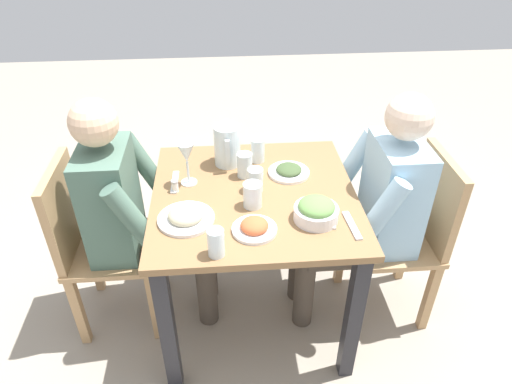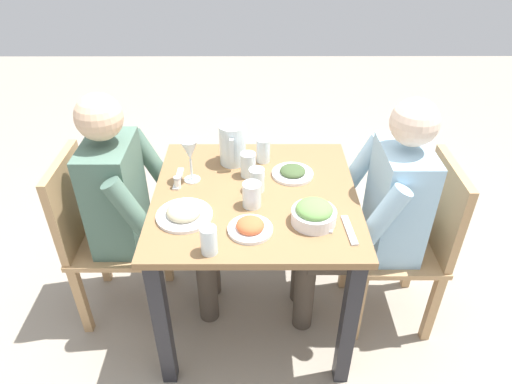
{
  "view_description": "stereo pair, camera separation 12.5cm",
  "coord_description": "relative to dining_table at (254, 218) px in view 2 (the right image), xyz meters",
  "views": [
    {
      "loc": [
        1.58,
        -0.12,
        1.83
      ],
      "look_at": [
        0.01,
        0.01,
        0.75
      ],
      "focal_mm": 32.21,
      "sensor_mm": 36.0,
      "label": 1
    },
    {
      "loc": [
        1.58,
        0.0,
        1.83
      ],
      "look_at": [
        0.01,
        0.01,
        0.75
      ],
      "focal_mm": 32.21,
      "sensor_mm": 36.0,
      "label": 2
    }
  ],
  "objects": [
    {
      "name": "water_glass_near_left",
      "position": [
        -0.27,
        0.04,
        0.19
      ],
      "size": [
        0.06,
        0.06,
        0.11
      ],
      "primitive_type": "cylinder",
      "color": "silver",
      "rests_on": "dining_table"
    },
    {
      "name": "ground_plane",
      "position": [
        0.0,
        0.0,
        -0.6
      ],
      "size": [
        8.0,
        8.0,
        0.0
      ],
      "primitive_type": "plane",
      "color": "gray"
    },
    {
      "name": "water_pitcher",
      "position": [
        -0.25,
        -0.1,
        0.23
      ],
      "size": [
        0.16,
        0.12,
        0.19
      ],
      "color": "silver",
      "rests_on": "dining_table"
    },
    {
      "name": "plate_beans",
      "position": [
        0.16,
        -0.28,
        0.15
      ],
      "size": [
        0.22,
        0.22,
        0.06
      ],
      "color": "white",
      "rests_on": "dining_table"
    },
    {
      "name": "fork_near",
      "position": [
        -0.11,
        -0.34,
        0.13
      ],
      "size": [
        0.17,
        0.03,
        0.01
      ],
      "primitive_type": "cube",
      "rotation": [
        0.0,
        0.0,
        -0.01
      ],
      "color": "silver",
      "rests_on": "dining_table"
    },
    {
      "name": "salt_shaker",
      "position": [
        -0.04,
        -0.33,
        0.16
      ],
      "size": [
        0.03,
        0.03,
        0.05
      ],
      "color": "white",
      "rests_on": "dining_table"
    },
    {
      "name": "water_glass_by_pitcher",
      "position": [
        -0.14,
        -0.03,
        0.19
      ],
      "size": [
        0.07,
        0.07,
        0.11
      ],
      "primitive_type": "cylinder",
      "color": "silver",
      "rests_on": "dining_table"
    },
    {
      "name": "wine_glass",
      "position": [
        -0.1,
        -0.28,
        0.27
      ],
      "size": [
        0.08,
        0.08,
        0.2
      ],
      "color": "silver",
      "rests_on": "dining_table"
    },
    {
      "name": "water_glass_center",
      "position": [
        -0.02,
        0.01,
        0.18
      ],
      "size": [
        0.07,
        0.07,
        0.1
      ],
      "primitive_type": "cylinder",
      "color": "silver",
      "rests_on": "dining_table"
    },
    {
      "name": "water_glass_near_right",
      "position": [
        0.37,
        -0.16,
        0.18
      ],
      "size": [
        0.06,
        0.06,
        0.11
      ],
      "primitive_type": "cylinder",
      "color": "silver",
      "rests_on": "dining_table"
    },
    {
      "name": "chair_far",
      "position": [
        -0.01,
        0.72,
        -0.12
      ],
      "size": [
        0.4,
        0.4,
        0.86
      ],
      "color": "tan",
      "rests_on": "ground_plane"
    },
    {
      "name": "chair_near",
      "position": [
        -0.06,
        -0.72,
        -0.12
      ],
      "size": [
        0.4,
        0.4,
        0.86
      ],
      "color": "tan",
      "rests_on": "ground_plane"
    },
    {
      "name": "diner_near",
      "position": [
        -0.06,
        -0.52,
        0.02
      ],
      "size": [
        0.48,
        0.53,
        1.15
      ],
      "color": "#4C6B5B",
      "rests_on": "ground_plane"
    },
    {
      "name": "knife_near",
      "position": [
        0.17,
        0.29,
        0.13
      ],
      "size": [
        0.19,
        0.04,
        0.01
      ],
      "primitive_type": "cube",
      "rotation": [
        0.0,
        0.0,
        -0.1
      ],
      "color": "silver",
      "rests_on": "dining_table"
    },
    {
      "name": "plate_rice_curry",
      "position": [
        0.25,
        -0.02,
        0.15
      ],
      "size": [
        0.17,
        0.17,
        0.05
      ],
      "color": "white",
      "rests_on": "dining_table"
    },
    {
      "name": "diner_far",
      "position": [
        -0.01,
        0.52,
        0.02
      ],
      "size": [
        0.48,
        0.53,
        1.15
      ],
      "color": "#9EC6E0",
      "rests_on": "ground_plane"
    },
    {
      "name": "salad_bowl",
      "position": [
        0.2,
        0.22,
        0.17
      ],
      "size": [
        0.17,
        0.17,
        0.09
      ],
      "color": "white",
      "rests_on": "dining_table"
    },
    {
      "name": "plate_dolmas",
      "position": [
        -0.14,
        0.17,
        0.15
      ],
      "size": [
        0.18,
        0.18,
        0.04
      ],
      "color": "white",
      "rests_on": "dining_table"
    },
    {
      "name": "water_glass_far_left",
      "position": [
        0.09,
        -0.01,
        0.18
      ],
      "size": [
        0.08,
        0.08,
        0.1
      ],
      "primitive_type": "cylinder",
      "color": "silver",
      "rests_on": "dining_table"
    },
    {
      "name": "dining_table",
      "position": [
        0.0,
        0.0,
        0.0
      ],
      "size": [
        0.86,
        0.86,
        0.73
      ],
      "color": "olive",
      "rests_on": "ground_plane"
    },
    {
      "name": "fork_far",
      "position": [
        0.25,
        0.35,
        0.13
      ],
      "size": [
        0.17,
        0.04,
        0.01
      ],
      "primitive_type": "cube",
      "rotation": [
        0.0,
        0.0,
        0.07
      ],
      "color": "silver",
      "rests_on": "dining_table"
    }
  ]
}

